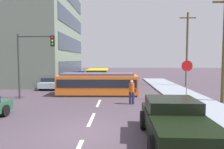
{
  "coord_description": "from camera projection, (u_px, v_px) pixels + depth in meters",
  "views": [
    {
      "loc": [
        1.38,
        -8.58,
        3.09
      ],
      "look_at": [
        0.87,
        8.55,
        1.86
      ],
      "focal_mm": 33.64,
      "sensor_mm": 36.0,
      "label": 1
    }
  ],
  "objects": [
    {
      "name": "pickup_truck_parked",
      "position": [
        175.0,
        121.0,
        7.78
      ],
      "size": [
        2.37,
        5.05,
        1.55
      ],
      "color": "black",
      "rests_on": "ground"
    },
    {
      "name": "lane_stripe_4",
      "position": [
        109.0,
        81.0,
        30.32
      ],
      "size": [
        0.16,
        2.4,
        0.01
      ],
      "primitive_type": "cube",
      "color": "silver",
      "rests_on": "ground"
    },
    {
      "name": "city_bus",
      "position": [
        98.0,
        76.0,
        26.06
      ],
      "size": [
        2.72,
        5.72,
        1.9
      ],
      "color": "gold",
      "rests_on": "ground"
    },
    {
      "name": "streetcar_tram",
      "position": [
        98.0,
        84.0,
        18.3
      ],
      "size": [
        6.87,
        2.65,
        1.91
      ],
      "color": "orange",
      "rests_on": "ground"
    },
    {
      "name": "stop_sign",
      "position": [
        187.0,
        72.0,
        14.57
      ],
      "size": [
        0.76,
        0.07,
        2.88
      ],
      "color": "gray",
      "rests_on": "sidewalk_curb_right"
    },
    {
      "name": "parked_sedan_far",
      "position": [
        72.0,
        78.0,
        28.4
      ],
      "size": [
        2.0,
        4.01,
        1.19
      ],
      "color": "#203B95",
      "rests_on": "ground"
    },
    {
      "name": "lane_stripe_1",
      "position": [
        91.0,
        119.0,
        10.81
      ],
      "size": [
        0.16,
        2.4,
        0.01
      ],
      "primitive_type": "cube",
      "color": "silver",
      "rests_on": "ground"
    },
    {
      "name": "corner_building",
      "position": [
        11.0,
        24.0,
        29.15
      ],
      "size": [
        17.01,
        15.99,
        16.0
      ],
      "color": "slate",
      "rests_on": "ground"
    },
    {
      "name": "sidewalk_curb_right",
      "position": [
        196.0,
        103.0,
        14.59
      ],
      "size": [
        3.2,
        36.0,
        0.14
      ],
      "primitive_type": "cube",
      "color": "gray",
      "rests_on": "ground"
    },
    {
      "name": "pedestrian_crossing",
      "position": [
        132.0,
        91.0,
        14.43
      ],
      "size": [
        0.51,
        0.36,
        1.67
      ],
      "color": "#21234F",
      "rests_on": "ground"
    },
    {
      "name": "lane_stripe_2",
      "position": [
        99.0,
        103.0,
        14.8
      ],
      "size": [
        0.16,
        2.4,
        0.01
      ],
      "primitive_type": "cube",
      "color": "silver",
      "rests_on": "ground"
    },
    {
      "name": "utility_pole_near",
      "position": [
        224.0,
        46.0,
        14.81
      ],
      "size": [
        1.8,
        0.24,
        7.69
      ],
      "color": "brown",
      "rests_on": "ground"
    },
    {
      "name": "parked_sedan_furthest",
      "position": [
        81.0,
        74.0,
        34.99
      ],
      "size": [
        2.18,
        4.26,
        1.19
      ],
      "color": "navy",
      "rests_on": "ground"
    },
    {
      "name": "lane_stripe_3",
      "position": [
        106.0,
        86.0,
        24.34
      ],
      "size": [
        0.16,
        2.4,
        0.01
      ],
      "primitive_type": "cube",
      "color": "silver",
      "rests_on": "ground"
    },
    {
      "name": "traffic_light_mast",
      "position": [
        33.0,
        53.0,
        16.27
      ],
      "size": [
        2.93,
        0.33,
        5.06
      ],
      "color": "#333333",
      "rests_on": "ground"
    },
    {
      "name": "ground_plane",
      "position": [
        103.0,
        94.0,
        18.79
      ],
      "size": [
        120.0,
        120.0,
        0.0
      ],
      "primitive_type": "plane",
      "color": "#463A44"
    },
    {
      "name": "utility_pole_mid",
      "position": [
        187.0,
        48.0,
        23.86
      ],
      "size": [
        1.8,
        0.24,
        8.37
      ],
      "color": "brown",
      "rests_on": "ground"
    },
    {
      "name": "parked_sedan_mid",
      "position": [
        53.0,
        83.0,
        22.43
      ],
      "size": [
        2.09,
        4.3,
        1.19
      ],
      "color": "silver",
      "rests_on": "ground"
    }
  ]
}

